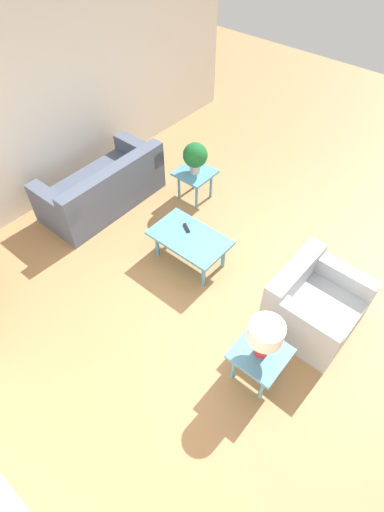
{
  "coord_description": "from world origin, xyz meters",
  "views": [
    {
      "loc": [
        -1.66,
        2.61,
        3.93
      ],
      "look_at": [
        0.29,
        0.3,
        0.55
      ],
      "focal_mm": 28.0,
      "sensor_mm": 36.0,
      "label": 1
    }
  ],
  "objects_px": {
    "armchair": "(313,305)",
    "side_table_lamp": "(260,356)",
    "side_table_plant": "(195,176)",
    "table_lamp": "(265,335)",
    "coffee_table": "(190,240)",
    "potted_plant": "(195,156)",
    "sofa": "(104,188)"
  },
  "relations": [
    {
      "from": "armchair",
      "to": "side_table_lamp",
      "type": "height_order",
      "value": "armchair"
    },
    {
      "from": "armchair",
      "to": "coffee_table",
      "type": "bearing_deg",
      "value": 96.99
    },
    {
      "from": "coffee_table",
      "to": "table_lamp",
      "type": "relative_size",
      "value": 2.09
    },
    {
      "from": "side_table_lamp",
      "to": "table_lamp",
      "type": "xyz_separation_m",
      "value": [
        0.0,
        -0.0,
        0.4
      ]
    },
    {
      "from": "potted_plant",
      "to": "table_lamp",
      "type": "bearing_deg",
      "value": 142.25
    },
    {
      "from": "side_table_plant",
      "to": "table_lamp",
      "type": "xyz_separation_m",
      "value": [
        -2.31,
        1.79,
        0.4
      ]
    },
    {
      "from": "armchair",
      "to": "side_table_lamp",
      "type": "bearing_deg",
      "value": 176.15
    },
    {
      "from": "sofa",
      "to": "side_table_lamp",
      "type": "distance_m",
      "value": 3.33
    },
    {
      "from": "coffee_table",
      "to": "sofa",
      "type": "bearing_deg",
      "value": -1.89
    },
    {
      "from": "sofa",
      "to": "table_lamp",
      "type": "bearing_deg",
      "value": 75.38
    },
    {
      "from": "armchair",
      "to": "potted_plant",
      "type": "relative_size",
      "value": 2.11
    },
    {
      "from": "armchair",
      "to": "coffee_table",
      "type": "height_order",
      "value": "armchair"
    },
    {
      "from": "side_table_lamp",
      "to": "potted_plant",
      "type": "xyz_separation_m",
      "value": [
        2.31,
        -1.79,
        0.34
      ]
    },
    {
      "from": "potted_plant",
      "to": "side_table_plant",
      "type": "bearing_deg",
      "value": -45.0
    },
    {
      "from": "sofa",
      "to": "side_table_plant",
      "type": "height_order",
      "value": "sofa"
    },
    {
      "from": "side_table_lamp",
      "to": "potted_plant",
      "type": "bearing_deg",
      "value": -37.75
    },
    {
      "from": "side_table_lamp",
      "to": "potted_plant",
      "type": "distance_m",
      "value": 2.94
    },
    {
      "from": "armchair",
      "to": "potted_plant",
      "type": "bearing_deg",
      "value": 71.5
    },
    {
      "from": "sofa",
      "to": "side_table_plant",
      "type": "xyz_separation_m",
      "value": [
        -0.92,
        -0.96,
        0.11
      ]
    },
    {
      "from": "sofa",
      "to": "table_lamp",
      "type": "relative_size",
      "value": 3.86
    },
    {
      "from": "side_table_plant",
      "to": "potted_plant",
      "type": "distance_m",
      "value": 0.34
    },
    {
      "from": "side_table_plant",
      "to": "table_lamp",
      "type": "height_order",
      "value": "table_lamp"
    },
    {
      "from": "table_lamp",
      "to": "potted_plant",
      "type": "bearing_deg",
      "value": -37.75
    },
    {
      "from": "side_table_plant",
      "to": "table_lamp",
      "type": "distance_m",
      "value": 2.95
    },
    {
      "from": "potted_plant",
      "to": "table_lamp",
      "type": "height_order",
      "value": "table_lamp"
    },
    {
      "from": "potted_plant",
      "to": "table_lamp",
      "type": "xyz_separation_m",
      "value": [
        -2.31,
        1.79,
        0.06
      ]
    },
    {
      "from": "armchair",
      "to": "side_table_plant",
      "type": "bearing_deg",
      "value": 71.5
    },
    {
      "from": "side_table_plant",
      "to": "side_table_lamp",
      "type": "relative_size",
      "value": 1.0
    },
    {
      "from": "side_table_plant",
      "to": "coffee_table",
      "type": "bearing_deg",
      "value": 126.85
    },
    {
      "from": "sofa",
      "to": "potted_plant",
      "type": "bearing_deg",
      "value": 136.07
    },
    {
      "from": "sofa",
      "to": "side_table_plant",
      "type": "relative_size",
      "value": 3.56
    },
    {
      "from": "sofa",
      "to": "side_table_plant",
      "type": "distance_m",
      "value": 1.33
    }
  ]
}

